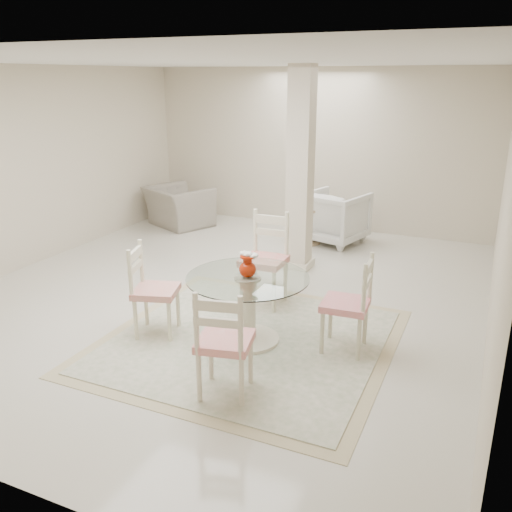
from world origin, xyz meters
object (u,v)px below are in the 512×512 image
at_px(dining_chair_east, 353,298).
at_px(armchair_white, 335,217).
at_px(side_table, 304,226).
at_px(red_vase, 248,265).
at_px(dining_chair_north, 266,252).
at_px(dining_table, 248,309).
at_px(recliner_taupe, 179,206).
at_px(dining_chair_west, 149,283).
at_px(dining_chair_south, 223,336).
at_px(column, 300,171).

bearing_deg(dining_chair_east, armchair_white, -164.74).
bearing_deg(side_table, red_vase, -79.95).
bearing_deg(dining_chair_north, dining_table, -79.18).
bearing_deg(recliner_taupe, armchair_white, -152.21).
bearing_deg(dining_chair_west, red_vase, -93.54).
bearing_deg(dining_chair_west, dining_chair_south, -138.89).
distance_m(recliner_taupe, side_table, 2.39).
bearing_deg(dining_chair_west, armchair_white, -28.97).
bearing_deg(column, recliner_taupe, 155.50).
xyz_separation_m(dining_table, dining_chair_west, (-0.99, -0.24, 0.20)).
height_order(dining_chair_east, armchair_white, dining_chair_east).
bearing_deg(armchair_white, recliner_taupe, 18.31).
distance_m(dining_table, side_table, 3.54).
height_order(dining_chair_south, recliner_taupe, dining_chair_south).
height_order(dining_chair_west, dining_chair_south, dining_chair_south).
relative_size(column, dining_chair_west, 2.55).
xyz_separation_m(armchair_white, side_table, (-0.43, -0.22, -0.15)).
distance_m(dining_chair_west, recliner_taupe, 4.30).
distance_m(dining_chair_west, side_table, 3.76).
bearing_deg(dining_chair_west, dining_table, -93.69).
relative_size(dining_table, side_table, 2.09).
distance_m(dining_chair_north, armchair_white, 2.71).
height_order(dining_chair_north, side_table, dining_chair_north).
height_order(red_vase, dining_chair_west, dining_chair_west).
height_order(dining_chair_north, recliner_taupe, dining_chair_north).
bearing_deg(dining_table, dining_chair_west, -166.19).
xyz_separation_m(column, dining_chair_east, (1.30, -2.10, -0.79)).
relative_size(red_vase, dining_chair_west, 0.24).
height_order(dining_chair_east, dining_chair_north, dining_chair_north).
xyz_separation_m(recliner_taupe, side_table, (2.39, -0.07, -0.08)).
xyz_separation_m(red_vase, side_table, (-0.62, 3.48, -0.55)).
bearing_deg(armchair_white, dining_table, 108.26).
bearing_deg(side_table, dining_chair_north, -81.04).
relative_size(column, dining_table, 2.24).
height_order(dining_chair_east, dining_chair_west, dining_chair_east).
relative_size(armchair_white, side_table, 1.57).
bearing_deg(armchair_white, dining_chair_west, 93.87).
xyz_separation_m(dining_chair_west, dining_chair_south, (1.23, -0.75, 0.01)).
bearing_deg(recliner_taupe, side_table, -156.94).
xyz_separation_m(column, recliner_taupe, (-2.70, 1.23, -1.00)).
relative_size(dining_chair_east, recliner_taupe, 1.01).
relative_size(dining_chair_north, dining_chair_west, 1.12).
height_order(dining_chair_south, armchair_white, dining_chair_south).
bearing_deg(column, dining_chair_south, -80.74).
xyz_separation_m(column, side_table, (-0.31, 1.16, -1.08)).
bearing_deg(dining_table, recliner_taupe, 130.18).
bearing_deg(recliner_taupe, dining_chair_south, 150.29).
distance_m(dining_chair_west, armchair_white, 4.03).
bearing_deg(dining_table, dining_chair_north, 102.67).
bearing_deg(red_vase, dining_chair_east, 12.71).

